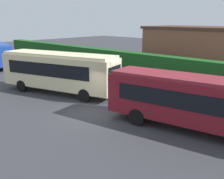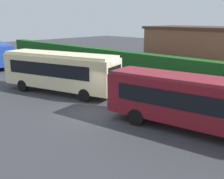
{
  "view_description": "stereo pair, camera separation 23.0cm",
  "coord_description": "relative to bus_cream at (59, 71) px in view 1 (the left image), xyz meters",
  "views": [
    {
      "loc": [
        12.24,
        -10.8,
        6.03
      ],
      "look_at": [
        -0.01,
        1.98,
        1.22
      ],
      "focal_mm": 41.9,
      "sensor_mm": 36.0,
      "label": 1
    },
    {
      "loc": [
        12.4,
        -10.64,
        6.03
      ],
      "look_at": [
        -0.01,
        1.98,
        1.22
      ],
      "focal_mm": 41.9,
      "sensor_mm": 36.0,
      "label": 2
    }
  ],
  "objects": [
    {
      "name": "person_center",
      "position": [
        11.25,
        2.9,
        -0.99
      ],
      "size": [
        0.39,
        0.48,
        1.75
      ],
      "rotation": [
        0.0,
        0.0,
        2.79
      ],
      "color": "silver",
      "rests_on": "ground_plane"
    },
    {
      "name": "depot_building",
      "position": [
        4.03,
        17.83,
        0.66
      ],
      "size": [
        13.71,
        6.99,
        5.13
      ],
      "color": "brown",
      "rests_on": "ground_plane"
    },
    {
      "name": "ground_plane",
      "position": [
        5.48,
        -1.4,
        -1.92
      ],
      "size": [
        115.42,
        115.42,
        0.0
      ],
      "primitive_type": "plane",
      "color": "#38383D"
    },
    {
      "name": "person_left",
      "position": [
        0.74,
        2.93,
        -0.9
      ],
      "size": [
        0.4,
        0.55,
        1.92
      ],
      "rotation": [
        0.0,
        0.0,
        3.45
      ],
      "color": "#4C6B47",
      "rests_on": "ground_plane"
    },
    {
      "name": "hedge_row",
      "position": [
        5.48,
        11.28,
        -0.78
      ],
      "size": [
        69.71,
        1.48,
        2.27
      ],
      "primitive_type": "cube",
      "color": "#1A511C",
      "rests_on": "ground_plane"
    },
    {
      "name": "bus_cream",
      "position": [
        0.0,
        0.0,
        0.0
      ],
      "size": [
        10.46,
        5.25,
        3.34
      ],
      "rotation": [
        0.0,
        0.0,
        0.29
      ],
      "color": "beige",
      "rests_on": "ground_plane"
    },
    {
      "name": "bus_maroon",
      "position": [
        11.92,
        0.7,
        -0.16
      ],
      "size": [
        10.74,
        4.11,
        3.03
      ],
      "rotation": [
        0.0,
        0.0,
        0.17
      ],
      "color": "maroon",
      "rests_on": "ground_plane"
    }
  ]
}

